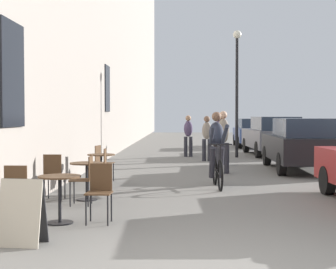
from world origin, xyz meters
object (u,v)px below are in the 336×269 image
(pedestrian_mid, at_px, (220,136))
(cafe_chair_far_toward_wall, at_px, (100,165))
(cafe_chair_far_toward_street, at_px, (102,161))
(sandwich_board_sign, at_px, (22,212))
(pedestrian_far, at_px, (207,136))
(cafe_table_mid, at_px, (87,173))
(cafe_table_near, at_px, (60,189))
(pedestrian_furthest, at_px, (188,133))
(parked_car_second, at_px, (302,144))
(cafe_chair_near_toward_street, at_px, (100,189))
(parked_car_fourth, at_px, (253,132))
(pedestrian_near, at_px, (223,138))
(cafe_table_far, at_px, (101,163))
(parked_car_third, at_px, (273,135))
(cyclist_on_bicycle, at_px, (217,151))
(cafe_chair_mid_toward_street, at_px, (54,174))
(cafe_chair_mid_toward_wall, at_px, (85,177))
(street_lamp, at_px, (237,77))
(cafe_chair_near_toward_wall, at_px, (18,190))

(pedestrian_mid, bearing_deg, cafe_chair_far_toward_wall, -118.72)
(cafe_chair_far_toward_street, relative_size, pedestrian_mid, 0.52)
(sandwich_board_sign, bearing_deg, pedestrian_far, 76.30)
(cafe_table_mid, xyz_separation_m, cafe_chair_far_toward_street, (-0.13, 2.71, -0.00))
(cafe_table_near, distance_m, pedestrian_furthest, 12.71)
(cafe_table_mid, distance_m, parked_car_second, 7.64)
(cafe_chair_far_toward_wall, height_order, sandwich_board_sign, cafe_chair_far_toward_wall)
(cafe_chair_near_toward_street, bearing_deg, cafe_chair_far_toward_wall, 98.80)
(parked_car_fourth, bearing_deg, pedestrian_near, -101.83)
(cafe_table_far, bearing_deg, parked_car_third, 58.30)
(sandwich_board_sign, height_order, pedestrian_furthest, pedestrian_furthest)
(cafe_table_far, bearing_deg, cafe_table_near, -89.50)
(parked_car_second, distance_m, parked_car_third, 5.83)
(cafe_chair_near_toward_street, height_order, cyclist_on_bicycle, cyclist_on_bicycle)
(pedestrian_near, relative_size, pedestrian_furthest, 1.07)
(parked_car_second, bearing_deg, cafe_table_far, -149.06)
(cafe_table_mid, height_order, cafe_chair_mid_toward_street, cafe_chair_mid_toward_street)
(cafe_chair_mid_toward_wall, relative_size, pedestrian_furthest, 0.55)
(pedestrian_near, relative_size, pedestrian_far, 1.09)
(cafe_chair_mid_toward_wall, bearing_deg, parked_car_fourth, 72.44)
(cyclist_on_bicycle, distance_m, street_lamp, 8.62)
(pedestrian_mid, height_order, pedestrian_far, pedestrian_mid)
(cafe_chair_mid_toward_street, distance_m, pedestrian_far, 9.26)
(cafe_chair_mid_toward_wall, height_order, pedestrian_near, pedestrian_near)
(parked_car_second, bearing_deg, cafe_chair_near_toward_street, -122.80)
(cafe_table_near, bearing_deg, parked_car_second, 54.37)
(cyclist_on_bicycle, relative_size, parked_car_second, 0.40)
(cafe_table_mid, relative_size, parked_car_second, 0.16)
(cafe_table_mid, relative_size, parked_car_third, 0.16)
(cafe_chair_far_toward_wall, height_order, cyclist_on_bicycle, cyclist_on_bicycle)
(cyclist_on_bicycle, xyz_separation_m, pedestrian_far, (0.11, 6.63, 0.09))
(cafe_table_far, relative_size, pedestrian_near, 0.41)
(cafe_chair_mid_toward_street, height_order, parked_car_second, parked_car_second)
(cafe_table_mid, distance_m, pedestrian_near, 5.49)
(cafe_chair_near_toward_street, relative_size, cafe_chair_mid_toward_wall, 1.00)
(pedestrian_mid, distance_m, parked_car_second, 2.87)
(cafe_chair_near_toward_wall, height_order, cafe_chair_mid_toward_wall, same)
(cafe_chair_near_toward_wall, height_order, parked_car_fourth, parked_car_fourth)
(cafe_chair_mid_toward_street, bearing_deg, street_lamp, 65.72)
(cafe_table_near, height_order, cafe_table_mid, same)
(cafe_chair_mid_toward_street, bearing_deg, parked_car_third, 61.33)
(cafe_chair_far_toward_street, bearing_deg, pedestrian_near, 30.92)
(cafe_chair_far_toward_street, distance_m, pedestrian_near, 3.67)
(cafe_chair_far_toward_street, xyz_separation_m, parked_car_third, (5.69, 8.52, 0.30))
(cafe_chair_near_toward_wall, relative_size, parked_car_fourth, 0.21)
(pedestrian_near, bearing_deg, parked_car_second, 18.93)
(cyclist_on_bicycle, xyz_separation_m, parked_car_third, (2.93, 9.32, 0.01))
(cafe_chair_mid_toward_street, bearing_deg, pedestrian_near, 52.18)
(cafe_table_mid, bearing_deg, cyclist_on_bicycle, 36.01)
(cafe_chair_far_toward_street, distance_m, cafe_chair_far_toward_wall, 1.20)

